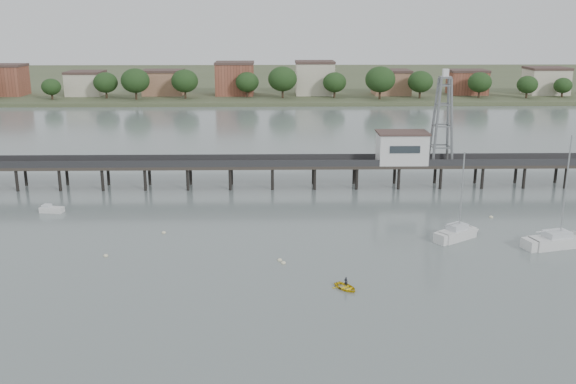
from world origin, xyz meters
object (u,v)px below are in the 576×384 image
(yellow_dinghy, at_px, (346,289))
(white_tender, at_px, (51,210))
(pier, at_px, (251,165))
(sailboat_c, at_px, (462,233))
(sailboat_d, at_px, (567,241))
(lattice_tower, at_px, (443,121))

(yellow_dinghy, bearing_deg, white_tender, 109.09)
(pier, xyz_separation_m, sailboat_c, (28.03, -26.18, -3.15))
(pier, bearing_deg, sailboat_d, -36.23)
(lattice_tower, height_order, white_tender, lattice_tower)
(lattice_tower, relative_size, yellow_dinghy, 5.29)
(sailboat_c, bearing_deg, lattice_tower, 48.02)
(pier, distance_m, sailboat_c, 38.48)
(pier, height_order, white_tender, pier)
(lattice_tower, bearing_deg, sailboat_d, -73.54)
(pier, distance_m, yellow_dinghy, 43.75)
(lattice_tower, xyz_separation_m, sailboat_c, (-3.47, -26.18, -10.45))
(pier, relative_size, lattice_tower, 9.68)
(yellow_dinghy, bearing_deg, pier, 69.22)
(pier, bearing_deg, sailboat_c, -43.05)
(white_tender, height_order, yellow_dinghy, yellow_dinghy)
(lattice_tower, height_order, yellow_dinghy, lattice_tower)
(sailboat_d, distance_m, yellow_dinghy, 31.59)
(lattice_tower, height_order, sailboat_c, lattice_tower)
(sailboat_c, xyz_separation_m, white_tender, (-56.82, 12.28, -0.25))
(lattice_tower, bearing_deg, sailboat_c, -97.56)
(lattice_tower, height_order, sailboat_d, lattice_tower)
(pier, relative_size, sailboat_d, 10.08)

